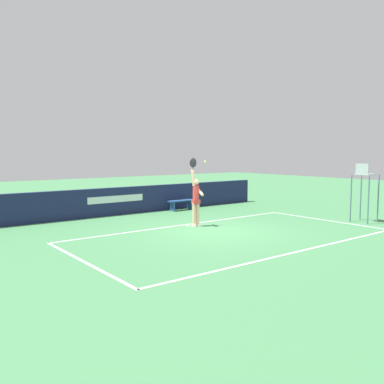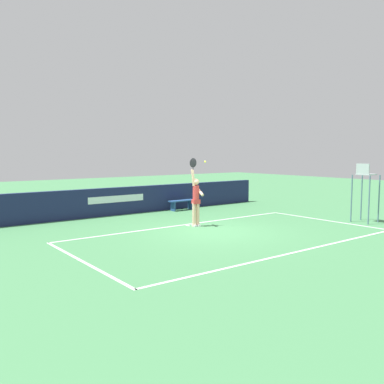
# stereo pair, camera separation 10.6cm
# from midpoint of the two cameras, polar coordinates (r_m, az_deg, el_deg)

# --- Properties ---
(ground_plane) EXTENTS (60.00, 60.00, 0.00)m
(ground_plane) POSITION_cam_midpoint_polar(r_m,az_deg,el_deg) (14.16, 3.07, -5.52)
(ground_plane) COLOR #417E4D
(court_lines) EXTENTS (10.30, 5.34, 0.00)m
(court_lines) POSITION_cam_midpoint_polar(r_m,az_deg,el_deg) (13.44, 5.82, -6.13)
(court_lines) COLOR white
(court_lines) RESTS_ON ground
(back_wall) EXTENTS (14.23, 0.25, 1.20)m
(back_wall) POSITION_cam_midpoint_polar(r_m,az_deg,el_deg) (18.47, -7.89, -1.08)
(back_wall) COLOR #192149
(back_wall) RESTS_ON ground
(tennis_player) EXTENTS (0.47, 0.53, 2.53)m
(tennis_player) POSITION_cam_midpoint_polar(r_m,az_deg,el_deg) (14.93, 0.75, -0.85)
(tennis_player) COLOR beige
(tennis_player) RESTS_ON ground
(tennis_ball) EXTENTS (0.07, 0.07, 0.07)m
(tennis_ball) POSITION_cam_midpoint_polar(r_m,az_deg,el_deg) (14.86, 2.04, 4.26)
(tennis_ball) COLOR #D2E52F
(umpire_chair) EXTENTS (0.77, 0.77, 2.29)m
(umpire_chair) POSITION_cam_midpoint_polar(r_m,az_deg,el_deg) (17.16, 23.22, 0.98)
(umpire_chair) COLOR slate
(umpire_chair) RESTS_ON ground
(courtside_bench_near) EXTENTS (1.35, 0.38, 0.48)m
(courtside_bench_near) POSITION_cam_midpoint_polar(r_m,az_deg,el_deg) (19.21, -1.27, -1.50)
(courtside_bench_near) COLOR #264B84
(courtside_bench_near) RESTS_ON ground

